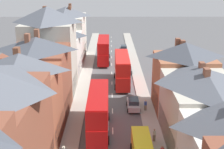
# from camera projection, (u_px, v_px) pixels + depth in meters

# --- Properties ---
(pavement_left) EXTENTS (2.20, 104.00, 0.14)m
(pavement_left) POSITION_uv_depth(u_px,v_px,m) (82.00, 91.00, 53.20)
(pavement_left) COLOR #A8A399
(pavement_left) RESTS_ON ground
(pavement_right) EXTENTS (2.20, 104.00, 0.14)m
(pavement_right) POSITION_uv_depth(u_px,v_px,m) (142.00, 91.00, 53.25)
(pavement_right) COLOR #A8A399
(pavement_right) RESTS_ON ground
(centre_line_dashes) EXTENTS (0.14, 97.80, 0.01)m
(centre_line_dashes) POSITION_uv_depth(u_px,v_px,m) (112.00, 95.00, 51.35)
(centre_line_dashes) COLOR silver
(centre_line_dashes) RESTS_ON ground
(terrace_row_left) EXTENTS (8.00, 77.90, 14.31)m
(terrace_row_left) POSITION_uv_depth(u_px,v_px,m) (32.00, 84.00, 39.03)
(terrace_row_left) COLOR #A36042
(terrace_row_left) RESTS_ON ground
(double_decker_bus_lead) EXTENTS (2.74, 10.80, 5.30)m
(double_decker_bus_lead) POSITION_uv_depth(u_px,v_px,m) (98.00, 111.00, 38.92)
(double_decker_bus_lead) COLOR #B70F0F
(double_decker_bus_lead) RESTS_ON ground
(double_decker_bus_mid_street) EXTENTS (2.74, 10.80, 5.30)m
(double_decker_bus_mid_street) POSITION_uv_depth(u_px,v_px,m) (104.00, 50.00, 69.53)
(double_decker_bus_mid_street) COLOR #B70F0F
(double_decker_bus_mid_street) RESTS_ON ground
(double_decker_bus_far_approaching) EXTENTS (2.74, 10.80, 5.30)m
(double_decker_bus_far_approaching) POSITION_uv_depth(u_px,v_px,m) (122.00, 69.00, 55.75)
(double_decker_bus_far_approaching) COLOR red
(double_decker_bus_far_approaching) RESTS_ON ground
(car_near_blue) EXTENTS (1.90, 4.50, 1.60)m
(car_near_blue) POSITION_uv_depth(u_px,v_px,m) (127.00, 69.00, 62.88)
(car_near_blue) COLOR #4C515B
(car_near_blue) RESTS_ON ground
(car_parked_left_a) EXTENTS (1.90, 4.16, 1.65)m
(car_parked_left_a) POSITION_uv_depth(u_px,v_px,m) (133.00, 104.00, 46.03)
(car_parked_left_a) COLOR #B7BABF
(car_parked_left_a) RESTS_ON ground
(car_parked_left_b) EXTENTS (1.90, 4.44, 1.62)m
(car_parked_left_b) POSITION_uv_depth(u_px,v_px,m) (124.00, 48.00, 79.30)
(car_parked_left_b) COLOR gray
(car_parked_left_b) RESTS_ON ground
(delivery_van) EXTENTS (2.20, 5.20, 2.41)m
(delivery_van) POSITION_uv_depth(u_px,v_px,m) (142.00, 146.00, 33.96)
(delivery_van) COLOR yellow
(delivery_van) RESTS_ON ground
(pedestrian_mid_right) EXTENTS (0.36, 0.22, 1.61)m
(pedestrian_mid_right) POSITION_uv_depth(u_px,v_px,m) (154.00, 134.00, 36.99)
(pedestrian_mid_right) COLOR brown
(pedestrian_mid_right) RESTS_ON pavement_right
(pedestrian_far_left) EXTENTS (0.36, 0.22, 1.61)m
(pedestrian_far_left) POSITION_uv_depth(u_px,v_px,m) (145.00, 105.00, 45.24)
(pedestrian_far_left) COLOR brown
(pedestrian_far_left) RESTS_ON pavement_right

